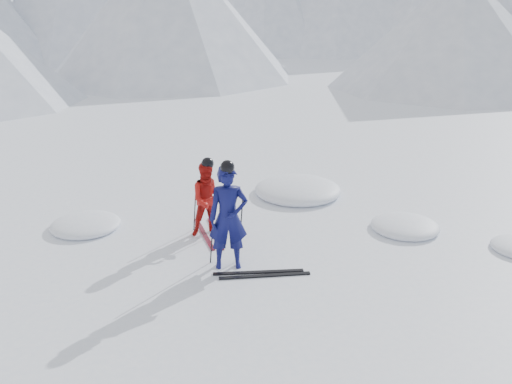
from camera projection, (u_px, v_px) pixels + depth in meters
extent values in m
plane|color=white|center=(332.00, 247.00, 11.17)|extent=(160.00, 160.00, 0.00)
cone|color=#B2BCD1|center=(456.00, 29.00, 30.09)|extent=(14.00, 14.00, 6.50)
cone|color=#B2BCD1|center=(168.00, 4.00, 33.52)|extent=(16.00, 16.00, 9.00)
imported|color=#0C0E49|center=(228.00, 218.00, 10.05)|extent=(0.74, 0.49, 2.01)
imported|color=#A9110D|center=(209.00, 199.00, 11.52)|extent=(0.88, 0.73, 1.63)
cylinder|color=black|center=(212.00, 232.00, 10.27)|extent=(0.13, 0.09, 1.33)
cylinder|color=black|center=(241.00, 228.00, 10.43)|extent=(0.13, 0.08, 1.34)
cylinder|color=black|center=(195.00, 207.00, 11.81)|extent=(0.11, 0.09, 1.08)
cylinder|color=black|center=(223.00, 208.00, 11.79)|extent=(0.11, 0.08, 1.08)
cube|color=black|center=(204.00, 234.00, 11.78)|extent=(0.41, 1.69, 0.03)
cube|color=black|center=(215.00, 233.00, 11.80)|extent=(0.29, 1.70, 0.03)
cube|color=black|center=(258.00, 272.00, 10.13)|extent=(1.70, 0.14, 0.03)
cube|color=black|center=(265.00, 276.00, 10.00)|extent=(1.70, 0.10, 0.03)
ellipsoid|color=white|center=(86.00, 228.00, 12.13)|extent=(1.54, 1.54, 0.34)
ellipsoid|color=white|center=(405.00, 229.00, 12.05)|extent=(1.51, 1.51, 0.33)
ellipsoid|color=white|center=(298.00, 194.00, 14.23)|extent=(2.26, 2.26, 0.50)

